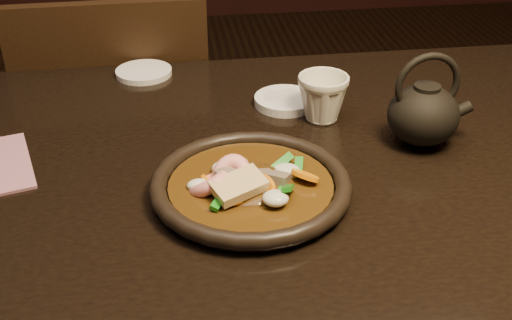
{
  "coord_description": "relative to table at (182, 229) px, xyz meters",
  "views": [
    {
      "loc": [
        0.0,
        -0.76,
        1.24
      ],
      "look_at": [
        0.11,
        -0.03,
        0.8
      ],
      "focal_mm": 45.0,
      "sensor_mm": 36.0,
      "label": 1
    }
  ],
  "objects": [
    {
      "name": "table",
      "position": [
        0.0,
        0.0,
        0.0
      ],
      "size": [
        1.6,
        0.9,
        0.75
      ],
      "color": "black",
      "rests_on": "floor"
    },
    {
      "name": "tea_cup",
      "position": [
        0.24,
        0.17,
        0.12
      ],
      "size": [
        0.09,
        0.09,
        0.08
      ],
      "primitive_type": "imported",
      "rotation": [
        0.0,
        0.0,
        -0.15
      ],
      "color": "silver",
      "rests_on": "table"
    },
    {
      "name": "saucer_right",
      "position": [
        -0.05,
        0.4,
        0.08
      ],
      "size": [
        0.11,
        0.11,
        0.01
      ],
      "primitive_type": "cylinder",
      "color": "white",
      "rests_on": "table"
    },
    {
      "name": "soy_dish",
      "position": [
        0.19,
        0.23,
        0.08
      ],
      "size": [
        0.11,
        0.11,
        0.01
      ],
      "primitive_type": "cylinder",
      "color": "white",
      "rests_on": "table"
    },
    {
      "name": "plate",
      "position": [
        0.1,
        -0.04,
        0.09
      ],
      "size": [
        0.27,
        0.27,
        0.03
      ],
      "color": "black",
      "rests_on": "table"
    },
    {
      "name": "chair",
      "position": [
        -0.12,
        0.58,
        -0.2
      ],
      "size": [
        0.42,
        0.42,
        0.87
      ],
      "rotation": [
        0.0,
        0.0,
        3.17
      ],
      "color": "black",
      "rests_on": "floor"
    },
    {
      "name": "teapot",
      "position": [
        0.38,
        0.07,
        0.13
      ],
      "size": [
        0.13,
        0.11,
        0.15
      ],
      "rotation": [
        0.0,
        0.0,
        0.02
      ],
      "color": "black",
      "rests_on": "table"
    },
    {
      "name": "stirfry",
      "position": [
        0.09,
        -0.04,
        0.1
      ],
      "size": [
        0.2,
        0.14,
        0.06
      ],
      "color": "#3B240A",
      "rests_on": "plate"
    }
  ]
}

